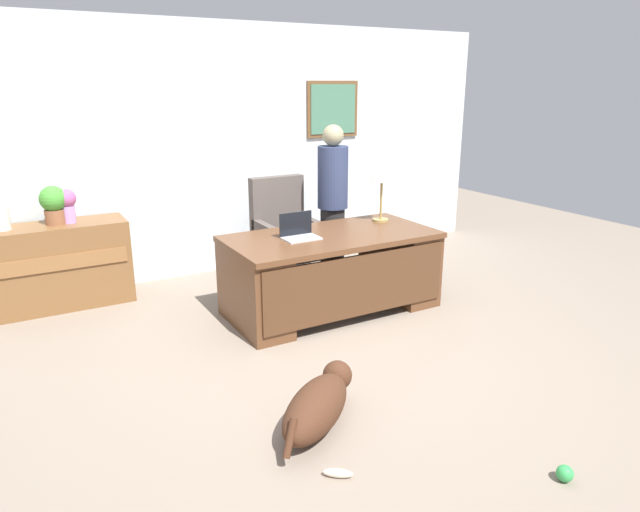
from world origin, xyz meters
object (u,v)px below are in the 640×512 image
Objects in this scene: person_standing at (333,202)px; vase_empty at (1,218)px; desk at (333,270)px; dog_toy_bone at (338,473)px; vase_with_flowers at (67,204)px; dog_toy_ball at (565,473)px; potted_plant at (53,203)px; credenza at (56,266)px; desk_lamp at (382,176)px; laptop at (299,232)px; dog_lying at (318,404)px; armchair at (284,236)px.

person_standing is 3.14m from vase_empty.
desk is 2.42m from dog_toy_bone.
dog_toy_ball is at bearing -65.24° from vase_with_flowers.
potted_plant is (0.44, 0.00, 0.09)m from vase_empty.
person_standing reaches higher than credenza.
desk_lamp reaches higher than vase_with_flowers.
person_standing is 3.41m from dog_toy_bone.
laptop is at bearing 168.49° from desk.
dog_lying is at bearing -122.73° from person_standing.
laptop is 0.89× the size of potted_plant.
desk is at bearing -11.51° from laptop.
dog_toy_ball is (0.91, -1.11, -0.11)m from dog_lying.
desk_lamp is (0.69, 0.23, 0.79)m from desk.
vase_with_flowers is at bearing 114.76° from dog_toy_ball.
desk is 1.02m from armchair.
person_standing is (0.47, 0.79, 0.45)m from desk.
desk is 2.66m from potted_plant.
credenza is at bearing 157.93° from desk_lamp.
desk_lamp reaches higher than laptop.
armchair is 3.75m from dog_toy_ball.
desk is at bearing -161.63° from desk_lamp.
laptop is 2.30m from potted_plant.
potted_plant reaches higher than credenza.
dog_toy_ball is 1.23m from dog_toy_bone.
credenza is 0.60m from potted_plant.
vase_with_flowers is at bearing 145.44° from desk.
desk_lamp is at bearing 9.23° from laptop.
armchair reaches higher than desk.
desk_lamp is 3.52m from vase_empty.
potted_plant is 3.90× the size of dog_toy_ball.
vase_with_flowers is at bearing 0.00° from potted_plant.
vase_empty reaches higher than credenza.
person_standing reaches higher than laptop.
dog_toy_ball is (-0.15, -3.72, -0.45)m from armchair.
credenza is 2.80m from person_standing.
vase_with_flowers is 3.44× the size of dog_toy_ball.
armchair is 1.44× the size of dog_lying.
armchair is (2.22, -0.40, 0.09)m from credenza.
dog_toy_ball is at bearing -59.18° from vase_empty.
person_standing is (2.69, -0.62, 0.45)m from credenza.
desk is at bearing -34.56° from vase_with_flowers.
dog_lying is 3.51× the size of vase_empty.
armchair is 2.67m from vase_empty.
armchair is 1.91× the size of desk_lamp.
desk_lamp reaches higher than dog_toy_bone.
dog_toy_ball is at bearing -31.18° from dog_toy_bone.
person_standing is at bearing 111.57° from desk_lamp.
desk_lamp is at bearing -22.07° from credenza.
dog_toy_ball is (2.45, -4.11, -0.87)m from vase_empty.
laptop reaches higher than dog_lying.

